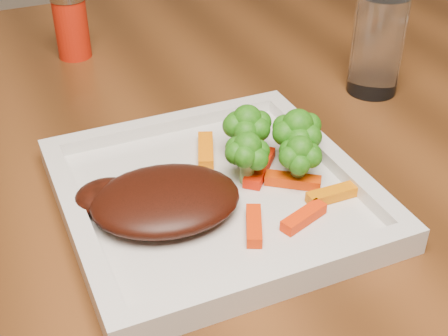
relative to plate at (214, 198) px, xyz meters
name	(u,v)px	position (x,y,z in m)	size (l,w,h in m)	color
plate	(214,198)	(0.00, 0.00, 0.00)	(0.27, 0.27, 0.01)	silver
steak	(165,200)	(-0.05, -0.01, 0.02)	(0.13, 0.10, 0.03)	#340F07
broccoli_0	(247,127)	(0.05, 0.04, 0.04)	(0.05, 0.05, 0.07)	#285B0F
broccoli_1	(297,136)	(0.09, 0.01, 0.04)	(0.06, 0.06, 0.06)	#1B7713
broccoli_2	(299,157)	(0.08, -0.02, 0.04)	(0.05, 0.05, 0.06)	#1C5E0F
broccoli_3	(247,154)	(0.04, 0.00, 0.04)	(0.05, 0.05, 0.06)	#276711
carrot_0	(304,217)	(0.05, -0.07, 0.01)	(0.05, 0.01, 0.01)	red
carrot_1	(333,194)	(0.09, -0.05, 0.01)	(0.05, 0.01, 0.01)	orange
carrot_2	(254,225)	(0.01, -0.06, 0.01)	(0.05, 0.01, 0.01)	red
carrot_4	(206,150)	(0.02, 0.06, 0.01)	(0.06, 0.01, 0.01)	orange
carrot_5	(293,180)	(0.07, -0.02, 0.01)	(0.05, 0.01, 0.01)	#D53603
carrot_6	(259,167)	(0.05, 0.01, 0.01)	(0.06, 0.02, 0.01)	red
spice_shaker	(71,24)	(-0.05, 0.38, 0.04)	(0.04, 0.04, 0.09)	red
drinking_glass	(377,45)	(0.27, 0.13, 0.05)	(0.06, 0.06, 0.12)	white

